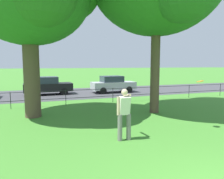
# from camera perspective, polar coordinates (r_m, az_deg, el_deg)

# --- Properties ---
(street_strip) EXTENTS (80.00, 7.75, 0.01)m
(street_strip) POSITION_cam_1_polar(r_m,az_deg,el_deg) (19.90, -9.84, -0.92)
(street_strip) COLOR #424247
(street_strip) RESTS_ON ground
(park_fence) EXTENTS (28.76, 0.04, 1.00)m
(park_fence) POSITION_cam_1_polar(r_m,az_deg,el_deg) (14.25, -5.79, -1.16)
(park_fence) COLOR #232328
(park_fence) RESTS_ON ground
(person_thrower) EXTENTS (0.54, 0.78, 1.78)m
(person_thrower) POSITION_cam_1_polar(r_m,az_deg,el_deg) (7.37, 3.26, -6.14)
(person_thrower) COLOR slate
(person_thrower) RESTS_ON ground
(frisbee) EXTENTS (0.38, 0.38, 0.08)m
(frisbee) POSITION_cam_1_polar(r_m,az_deg,el_deg) (9.16, 22.31, 2.04)
(frisbee) COLOR orange
(car_black_left) EXTENTS (4.04, 1.89, 1.54)m
(car_black_left) POSITION_cam_1_polar(r_m,az_deg,el_deg) (19.33, -16.66, 0.99)
(car_black_left) COLOR black
(car_black_left) RESTS_ON ground
(car_silver_far_right) EXTENTS (4.00, 1.82, 1.54)m
(car_silver_far_right) POSITION_cam_1_polar(r_m,az_deg,el_deg) (19.94, 0.23, 1.43)
(car_silver_far_right) COLOR #B7BABF
(car_silver_far_right) RESTS_ON ground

